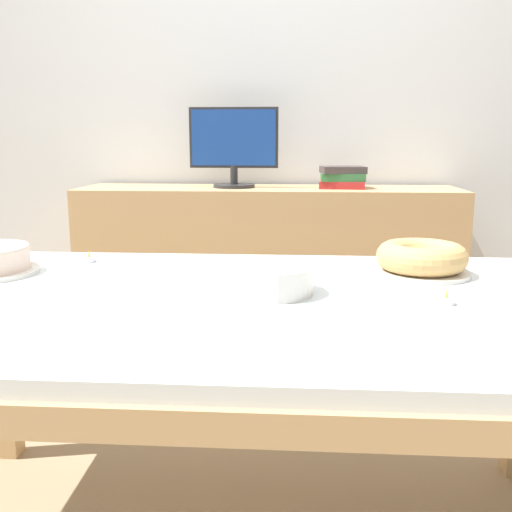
% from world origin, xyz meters
% --- Properties ---
extents(wall_back, '(8.00, 0.10, 2.60)m').
position_xyz_m(wall_back, '(0.00, 1.73, 1.30)').
color(wall_back, silver).
rests_on(wall_back, ground).
extents(dining_table, '(1.87, 1.06, 0.73)m').
position_xyz_m(dining_table, '(0.00, 0.00, 0.65)').
color(dining_table, silver).
rests_on(dining_table, ground).
extents(sideboard, '(1.82, 0.44, 0.88)m').
position_xyz_m(sideboard, '(0.00, 1.43, 0.44)').
color(sideboard, tan).
rests_on(sideboard, ground).
extents(computer_monitor, '(0.42, 0.20, 0.38)m').
position_xyz_m(computer_monitor, '(-0.17, 1.43, 1.06)').
color(computer_monitor, '#262628').
rests_on(computer_monitor, sideboard).
extents(book_stack, '(0.23, 0.20, 0.10)m').
position_xyz_m(book_stack, '(0.35, 1.43, 0.93)').
color(book_stack, maroon).
rests_on(book_stack, sideboard).
extents(cake_golden_bundt, '(0.27, 0.27, 0.09)m').
position_xyz_m(cake_golden_bundt, '(0.48, 0.26, 0.77)').
color(cake_golden_bundt, silver).
rests_on(cake_golden_bundt, dining_table).
extents(plate_stack, '(0.21, 0.21, 0.07)m').
position_xyz_m(plate_stack, '(0.07, 0.03, 0.76)').
color(plate_stack, silver).
rests_on(plate_stack, dining_table).
extents(tealight_near_cakes, '(0.04, 0.04, 0.04)m').
position_xyz_m(tealight_near_cakes, '(0.47, -0.04, 0.74)').
color(tealight_near_cakes, silver).
rests_on(tealight_near_cakes, dining_table).
extents(tealight_near_front, '(0.04, 0.04, 0.04)m').
position_xyz_m(tealight_near_front, '(-0.51, 0.36, 0.74)').
color(tealight_near_front, silver).
rests_on(tealight_near_front, dining_table).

